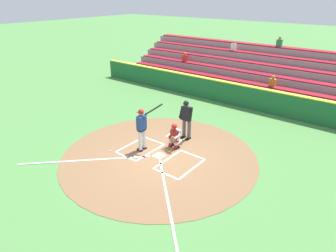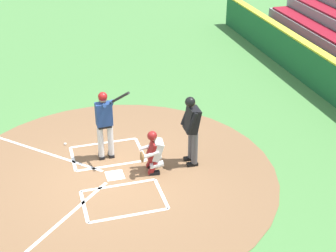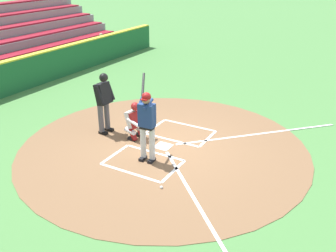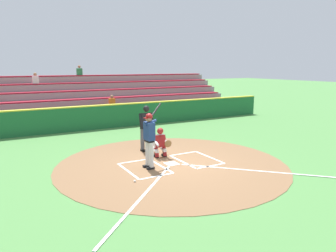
# 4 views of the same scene
# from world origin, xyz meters

# --- Properties ---
(ground_plane) EXTENTS (120.00, 120.00, 0.00)m
(ground_plane) POSITION_xyz_m (0.00, 0.00, 0.00)
(ground_plane) COLOR #4C8442
(dirt_circle) EXTENTS (8.00, 8.00, 0.01)m
(dirt_circle) POSITION_xyz_m (0.00, 0.00, 0.01)
(dirt_circle) COLOR brown
(dirt_circle) RESTS_ON ground
(home_plate_and_chalk) EXTENTS (7.93, 4.91, 0.01)m
(home_plate_and_chalk) POSITION_xyz_m (0.00, 0.88, 0.01)
(home_plate_and_chalk) COLOR white
(home_plate_and_chalk) RESTS_ON dirt_circle
(batter) EXTENTS (0.91, 0.75, 2.13)m
(batter) POSITION_xyz_m (0.87, 0.03, 1.10)
(batter) COLOR silver
(batter) RESTS_ON ground
(catcher) EXTENTS (0.59, 0.66, 1.13)m
(catcher) POSITION_xyz_m (-0.07, -0.96, 0.59)
(catcher) COLOR black
(catcher) RESTS_ON ground
(plate_umpire) EXTENTS (0.59, 0.41, 1.86)m
(plate_umpire) POSITION_xyz_m (0.04, -1.98, 1.08)
(plate_umpire) COLOR #4C4C51
(plate_umpire) RESTS_ON ground
(baseball) EXTENTS (0.07, 0.07, 0.07)m
(baseball) POSITION_xyz_m (1.85, 1.02, 0.04)
(baseball) COLOR white
(baseball) RESTS_ON ground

